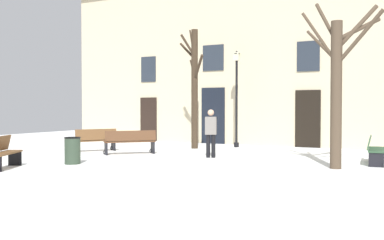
{
  "coord_description": "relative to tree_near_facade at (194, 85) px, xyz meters",
  "views": [
    {
      "loc": [
        7.48,
        -12.22,
        1.77
      ],
      "look_at": [
        0.0,
        1.58,
        1.31
      ],
      "focal_mm": 44.25,
      "sensor_mm": 36.0,
      "label": 1
    }
  ],
  "objects": [
    {
      "name": "ground_plane",
      "position": [
        1.84,
        -5.17,
        -2.65
      ],
      "size": [
        33.19,
        33.19,
        0.0
      ],
      "primitive_type": "plane",
      "color": "white"
    },
    {
      "name": "building_facade",
      "position": [
        1.84,
        2.93,
        1.4
      ],
      "size": [
        20.75,
        0.6,
        8.02
      ],
      "color": "beige",
      "rests_on": "ground"
    },
    {
      "name": "tree_near_facade",
      "position": [
        0.0,
        0.0,
        0.0
      ],
      "size": [
        1.62,
        1.4,
        5.05
      ],
      "color": "#382B1E",
      "rests_on": "ground"
    },
    {
      "name": "tree_center",
      "position": [
        6.57,
        -3.65,
        -0.16
      ],
      "size": [
        2.37,
        1.44,
        4.88
      ],
      "color": "#4C3D2D",
      "rests_on": "ground"
    },
    {
      "name": "streetlamp",
      "position": [
        1.31,
        1.41,
        -0.13
      ],
      "size": [
        0.3,
        0.3,
        4.15
      ],
      "color": "black",
      "rests_on": "ground"
    },
    {
      "name": "litter_bin",
      "position": [
        -0.76,
        -6.46,
        -2.24
      ],
      "size": [
        0.5,
        0.5,
        0.82
      ],
      "color": "#2D3D2D",
      "rests_on": "ground"
    },
    {
      "name": "bench_back_to_back_left",
      "position": [
        -1.75,
        -8.21,
        -2.19
      ],
      "size": [
        1.11,
        1.56,
        0.92
      ],
      "rotation": [
        0.0,
        0.0,
        2.04
      ],
      "color": "brown",
      "rests_on": "ground"
    },
    {
      "name": "bench_near_center_tree",
      "position": [
        -0.93,
        -3.26,
        -2.18
      ],
      "size": [
        1.64,
        1.7,
        0.88
      ],
      "rotation": [
        0.0,
        0.0,
        3.96
      ],
      "color": "#51331E",
      "rests_on": "ground"
    },
    {
      "name": "bench_far_corner",
      "position": [
        -2.79,
        -2.99,
        -2.21
      ],
      "size": [
        1.28,
        1.64,
        0.88
      ],
      "rotation": [
        0.0,
        0.0,
        4.14
      ],
      "color": "brown",
      "rests_on": "ground"
    },
    {
      "name": "bench_back_to_back_right",
      "position": [
        7.36,
        -2.0,
        -2.21
      ],
      "size": [
        0.72,
        1.89,
        0.84
      ],
      "rotation": [
        0.0,
        0.0,
        1.69
      ],
      "color": "#2D4C33",
      "rests_on": "ground"
    },
    {
      "name": "person_strolling",
      "position": [
        2.17,
        -2.85,
        -1.74
      ],
      "size": [
        0.43,
        0.34,
        1.65
      ],
      "rotation": [
        0.0,
        0.0,
        3.5
      ],
      "color": "black",
      "rests_on": "ground"
    }
  ]
}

